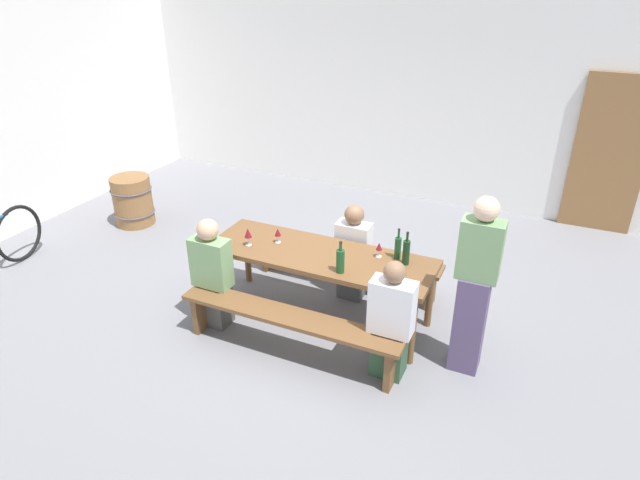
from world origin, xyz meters
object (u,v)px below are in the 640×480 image
at_px(bench_near, 289,323).
at_px(wine_bottle_2, 398,247).
at_px(tasting_table, 320,260).
at_px(seated_guest_far_0, 353,254).
at_px(wine_glass_1, 248,233).
at_px(wooden_door, 609,155).
at_px(wine_bottle_1, 406,252).
at_px(wine_glass_0, 278,233).
at_px(seated_guest_near_0, 212,276).
at_px(standing_host, 474,289).
at_px(wine_barrel, 133,201).
at_px(wine_bottle_0, 340,261).
at_px(wine_glass_2, 379,247).
at_px(bench_far, 345,258).
at_px(seated_guest_near_1, 391,323).

xyz_separation_m(bench_near, wine_bottle_2, (0.72, 0.91, 0.51)).
relative_size(tasting_table, seated_guest_far_0, 2.10).
xyz_separation_m(tasting_table, wine_bottle_2, (0.72, 0.23, 0.19)).
relative_size(tasting_table, wine_glass_1, 11.96).
bearing_deg(wine_glass_1, wooden_door, 48.24).
relative_size(wine_bottle_1, wine_glass_0, 2.11).
relative_size(wine_glass_0, wine_glass_1, 0.84).
bearing_deg(seated_guest_near_0, standing_host, -81.27).
height_order(wine_bottle_1, wine_barrel, wine_bottle_1).
distance_m(wine_bottle_1, wine_glass_1, 1.58).
xyz_separation_m(tasting_table, wine_bottle_1, (0.82, 0.15, 0.21)).
bearing_deg(seated_guest_far_0, wine_glass_0, -52.43).
relative_size(tasting_table, wine_bottle_0, 7.19).
bearing_deg(wine_glass_2, seated_guest_far_0, 138.59).
distance_m(bench_near, wine_glass_0, 1.00).
bearing_deg(wine_glass_1, seated_guest_near_0, -116.51).
height_order(bench_near, seated_guest_far_0, seated_guest_far_0).
height_order(bench_near, seated_guest_near_0, seated_guest_near_0).
xyz_separation_m(seated_guest_far_0, wine_barrel, (-3.48, 0.47, -0.18)).
height_order(wine_glass_0, wine_glass_1, wine_glass_1).
xyz_separation_m(bench_near, bench_far, (0.00, 1.36, 0.00)).
height_order(wine_bottle_0, wine_glass_0, wine_bottle_0).
bearing_deg(wine_bottle_1, seated_guest_near_0, -158.69).
bearing_deg(wine_glass_0, bench_near, -55.74).
xyz_separation_m(wooden_door, wine_glass_0, (-3.04, -3.50, -0.19)).
xyz_separation_m(wine_bottle_0, wine_bottle_2, (0.40, 0.48, -0.00)).
height_order(seated_guest_near_0, standing_host, standing_host).
bearing_deg(wine_glass_1, wine_barrel, 156.32).
distance_m(wine_bottle_2, seated_guest_near_0, 1.84).
distance_m(tasting_table, wine_glass_2, 0.60).
relative_size(bench_near, wine_glass_2, 14.21).
bearing_deg(standing_host, wine_glass_0, -5.51).
bearing_deg(wine_barrel, standing_host, -13.39).
bearing_deg(wine_barrel, bench_far, -5.49).
relative_size(wooden_door, wine_bottle_1, 6.23).
height_order(bench_far, wine_glass_0, wine_glass_0).
distance_m(wine_bottle_1, wine_bottle_2, 0.13).
xyz_separation_m(wooden_door, wine_glass_1, (-3.28, -3.68, -0.16)).
bearing_deg(wooden_door, wine_barrel, -156.70).
bearing_deg(seated_guest_near_0, wine_barrel, 57.55).
relative_size(tasting_table, seated_guest_near_1, 1.99).
bearing_deg(seated_guest_near_1, wine_bottle_2, 14.66).
relative_size(bench_near, wine_bottle_0, 6.88).
distance_m(tasting_table, seated_guest_near_0, 1.07).
bearing_deg(wine_glass_1, seated_guest_near_1, -13.30).
height_order(bench_far, seated_guest_near_0, seated_guest_near_0).
height_order(bench_near, wine_glass_2, wine_glass_2).
bearing_deg(wine_glass_2, wine_glass_0, -172.28).
height_order(bench_near, bench_far, same).
distance_m(wine_glass_1, seated_guest_near_1, 1.73).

